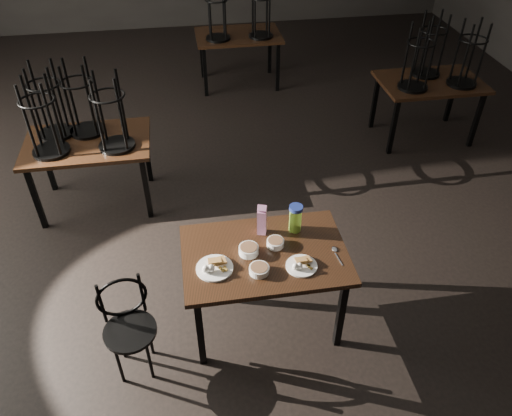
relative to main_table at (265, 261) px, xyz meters
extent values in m
plane|color=black|center=(-0.29, 1.09, -0.67)|extent=(12.00, 12.00, 0.00)
cube|color=black|center=(0.00, 0.00, 0.06)|extent=(1.20, 0.80, 0.04)
cube|color=black|center=(-0.52, -0.32, -0.32)|extent=(0.05, 0.05, 0.71)
cube|color=black|center=(0.52, -0.32, -0.32)|extent=(0.05, 0.05, 0.71)
cube|color=black|center=(-0.52, 0.32, -0.32)|extent=(0.05, 0.05, 0.71)
cube|color=black|center=(0.52, 0.32, -0.32)|extent=(0.05, 0.05, 0.71)
cylinder|color=white|center=(-0.37, -0.10, 0.09)|extent=(0.26, 0.26, 0.02)
cube|color=#A27839|center=(-0.37, -0.06, 0.14)|extent=(0.09, 0.09, 0.04)
cube|color=#A27839|center=(-0.34, -0.06, 0.14)|extent=(0.11, 0.11, 0.03)
ellipsoid|color=white|center=(-0.44, -0.14, 0.13)|extent=(0.05, 0.05, 0.06)
ellipsoid|color=white|center=(-0.40, -0.14, 0.13)|extent=(0.05, 0.05, 0.06)
cylinder|color=white|center=(0.23, -0.18, 0.09)|extent=(0.22, 0.22, 0.01)
cube|color=#A27839|center=(0.24, -0.14, 0.13)|extent=(0.08, 0.08, 0.04)
cube|color=#A27839|center=(0.26, -0.14, 0.13)|extent=(0.09, 0.09, 0.03)
ellipsoid|color=white|center=(0.18, -0.21, 0.12)|extent=(0.04, 0.04, 0.05)
ellipsoid|color=white|center=(0.21, -0.21, 0.12)|extent=(0.04, 0.04, 0.05)
cylinder|color=white|center=(-0.12, 0.02, 0.11)|extent=(0.15, 0.15, 0.06)
cylinder|color=brown|center=(-0.12, 0.02, 0.13)|extent=(0.12, 0.12, 0.01)
cylinder|color=white|center=(0.09, 0.07, 0.10)|extent=(0.13, 0.13, 0.05)
cylinder|color=brown|center=(0.09, 0.07, 0.12)|extent=(0.11, 0.11, 0.01)
cylinder|color=white|center=(-0.07, -0.18, 0.10)|extent=(0.14, 0.14, 0.05)
cylinder|color=brown|center=(-0.07, -0.18, 0.12)|extent=(0.12, 0.12, 0.01)
cube|color=#941B6C|center=(0.02, 0.22, 0.18)|extent=(0.08, 0.08, 0.21)
cube|color=#941B6C|center=(0.02, 0.22, 0.31)|extent=(0.08, 0.08, 0.07)
cylinder|color=#9BE242|center=(0.27, 0.22, 0.18)|extent=(0.11, 0.11, 0.20)
cylinder|color=navy|center=(0.27, 0.22, 0.29)|extent=(0.13, 0.13, 0.03)
ellipsoid|color=silver|center=(0.51, -0.05, 0.08)|extent=(0.05, 0.06, 0.01)
cube|color=silver|center=(0.51, -0.15, 0.08)|extent=(0.03, 0.13, 0.00)
cylinder|color=black|center=(-1.00, -0.29, -0.25)|extent=(0.37, 0.37, 0.03)
torus|color=black|center=(-1.04, -0.13, -0.06)|extent=(0.36, 0.10, 0.36)
cylinder|color=black|center=(-0.90, -0.18, -0.46)|extent=(0.02, 0.02, 0.42)
cylinder|color=black|center=(-1.11, -0.18, -0.46)|extent=(0.02, 0.02, 0.42)
cylinder|color=black|center=(-1.11, -0.39, -0.46)|extent=(0.02, 0.02, 0.42)
cylinder|color=black|center=(-0.90, -0.39, -0.46)|extent=(0.02, 0.02, 0.42)
cube|color=black|center=(-1.43, 1.80, 0.06)|extent=(1.20, 0.80, 0.04)
cube|color=black|center=(-1.95, 1.48, -0.32)|extent=(0.05, 0.05, 0.71)
cube|color=black|center=(-0.91, 1.48, -0.32)|extent=(0.05, 0.05, 0.71)
cube|color=black|center=(-1.95, 2.12, -0.32)|extent=(0.05, 0.05, 0.71)
cube|color=black|center=(-0.91, 2.12, -0.32)|extent=(0.05, 0.05, 0.71)
cylinder|color=black|center=(-1.73, 1.65, 0.09)|extent=(0.34, 0.34, 0.03)
torus|color=black|center=(-1.73, 1.65, 0.59)|extent=(0.32, 0.32, 0.02)
cylinder|color=black|center=(-1.64, 1.75, 0.46)|extent=(0.03, 0.03, 0.70)
cylinder|color=black|center=(-1.83, 1.75, 0.46)|extent=(0.03, 0.03, 0.70)
cylinder|color=black|center=(-1.83, 1.55, 0.46)|extent=(0.03, 0.03, 0.70)
cylinder|color=black|center=(-1.64, 1.55, 0.46)|extent=(0.03, 0.03, 0.70)
cylinder|color=black|center=(-1.13, 1.65, 0.09)|extent=(0.34, 0.34, 0.03)
torus|color=black|center=(-1.13, 1.65, 0.59)|extent=(0.32, 0.32, 0.02)
cylinder|color=black|center=(-1.04, 1.75, 0.46)|extent=(0.03, 0.03, 0.70)
cylinder|color=black|center=(-1.23, 1.75, 0.46)|extent=(0.03, 0.03, 0.70)
cylinder|color=black|center=(-1.23, 1.55, 0.46)|extent=(0.03, 0.03, 0.70)
cylinder|color=black|center=(-1.04, 1.55, 0.46)|extent=(0.03, 0.03, 0.70)
cylinder|color=black|center=(-1.43, 1.98, 0.09)|extent=(0.34, 0.34, 0.03)
torus|color=black|center=(-1.43, 1.98, 0.59)|extent=(0.32, 0.32, 0.02)
cylinder|color=black|center=(-1.34, 2.08, 0.46)|extent=(0.03, 0.03, 0.70)
cylinder|color=black|center=(-1.53, 2.08, 0.46)|extent=(0.03, 0.03, 0.70)
cylinder|color=black|center=(-1.53, 1.88, 0.46)|extent=(0.03, 0.03, 0.70)
cylinder|color=black|center=(-1.34, 1.88, 0.46)|extent=(0.03, 0.03, 0.70)
cylinder|color=black|center=(-1.73, 1.98, 0.09)|extent=(0.34, 0.34, 0.03)
torus|color=black|center=(-1.73, 1.98, 0.59)|extent=(0.32, 0.32, 0.02)
cylinder|color=black|center=(-1.64, 2.08, 0.46)|extent=(0.03, 0.03, 0.70)
cylinder|color=black|center=(-1.83, 2.08, 0.46)|extent=(0.03, 0.03, 0.70)
cylinder|color=black|center=(-1.83, 1.88, 0.46)|extent=(0.03, 0.03, 0.70)
cylinder|color=black|center=(-1.64, 1.88, 0.46)|extent=(0.03, 0.03, 0.70)
cube|color=black|center=(2.44, 2.55, 0.06)|extent=(1.20, 0.80, 0.04)
cube|color=black|center=(1.92, 2.23, -0.32)|extent=(0.05, 0.05, 0.71)
cube|color=black|center=(2.96, 2.23, -0.32)|extent=(0.05, 0.05, 0.71)
cube|color=black|center=(1.92, 2.87, -0.32)|extent=(0.05, 0.05, 0.71)
cube|color=black|center=(2.96, 2.87, -0.32)|extent=(0.05, 0.05, 0.71)
cylinder|color=black|center=(2.14, 2.40, 0.09)|extent=(0.34, 0.34, 0.03)
torus|color=black|center=(2.14, 2.40, 0.59)|extent=(0.32, 0.32, 0.02)
cylinder|color=black|center=(2.24, 2.50, 0.46)|extent=(0.03, 0.03, 0.70)
cylinder|color=black|center=(2.04, 2.50, 0.46)|extent=(0.03, 0.03, 0.70)
cylinder|color=black|center=(2.04, 2.30, 0.46)|extent=(0.03, 0.03, 0.70)
cylinder|color=black|center=(2.24, 2.30, 0.46)|extent=(0.03, 0.03, 0.70)
cylinder|color=black|center=(2.74, 2.40, 0.09)|extent=(0.34, 0.34, 0.03)
torus|color=black|center=(2.74, 2.40, 0.59)|extent=(0.32, 0.32, 0.02)
cylinder|color=black|center=(2.84, 2.50, 0.46)|extent=(0.03, 0.03, 0.70)
cylinder|color=black|center=(2.64, 2.50, 0.46)|extent=(0.03, 0.03, 0.70)
cylinder|color=black|center=(2.64, 2.30, 0.46)|extent=(0.03, 0.03, 0.70)
cylinder|color=black|center=(2.84, 2.30, 0.46)|extent=(0.03, 0.03, 0.70)
cylinder|color=black|center=(2.44, 2.73, 0.09)|extent=(0.34, 0.34, 0.03)
torus|color=black|center=(2.44, 2.73, 0.59)|extent=(0.32, 0.32, 0.02)
cylinder|color=black|center=(2.54, 2.83, 0.46)|extent=(0.03, 0.03, 0.70)
cylinder|color=black|center=(2.34, 2.83, 0.46)|extent=(0.03, 0.03, 0.70)
cylinder|color=black|center=(2.34, 2.63, 0.46)|extent=(0.03, 0.03, 0.70)
cylinder|color=black|center=(2.54, 2.63, 0.46)|extent=(0.03, 0.03, 0.70)
cube|color=black|center=(0.40, 4.43, 0.06)|extent=(1.20, 0.80, 0.04)
cube|color=black|center=(-0.12, 4.11, -0.32)|extent=(0.05, 0.05, 0.71)
cube|color=black|center=(0.92, 4.11, -0.32)|extent=(0.05, 0.05, 0.71)
cube|color=black|center=(-0.12, 4.75, -0.32)|extent=(0.05, 0.05, 0.71)
cube|color=black|center=(0.92, 4.75, -0.32)|extent=(0.05, 0.05, 0.71)
cylinder|color=black|center=(0.10, 4.28, 0.09)|extent=(0.34, 0.34, 0.03)
torus|color=black|center=(0.10, 4.28, 0.59)|extent=(0.32, 0.32, 0.02)
cylinder|color=black|center=(0.20, 4.38, 0.46)|extent=(0.03, 0.03, 0.70)
cylinder|color=black|center=(0.00, 4.38, 0.46)|extent=(0.03, 0.03, 0.70)
cylinder|color=black|center=(0.00, 4.19, 0.46)|extent=(0.03, 0.03, 0.70)
cylinder|color=black|center=(0.20, 4.19, 0.46)|extent=(0.03, 0.03, 0.70)
cylinder|color=black|center=(0.70, 4.28, 0.09)|extent=(0.34, 0.34, 0.03)
cylinder|color=black|center=(0.80, 4.38, 0.46)|extent=(0.03, 0.03, 0.70)
cylinder|color=black|center=(0.60, 4.38, 0.46)|extent=(0.03, 0.03, 0.70)
cylinder|color=black|center=(0.60, 4.19, 0.46)|extent=(0.03, 0.03, 0.70)
cylinder|color=black|center=(0.80, 4.19, 0.46)|extent=(0.03, 0.03, 0.70)
camera|label=1|loc=(-0.48, -2.56, 2.61)|focal=35.00mm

